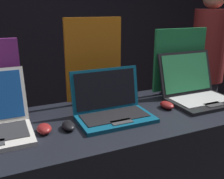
{
  "coord_description": "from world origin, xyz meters",
  "views": [
    {
      "loc": [
        -0.52,
        -0.85,
        1.53
      ],
      "look_at": [
        0.0,
        0.32,
        1.13
      ],
      "focal_mm": 42.0,
      "sensor_mm": 36.0,
      "label": 1
    }
  ],
  "objects_px": {
    "promo_stand_middle": "(94,63)",
    "promo_stand_back": "(179,63)",
    "mouse_middle": "(69,126)",
    "laptop_middle": "(112,107)",
    "laptop_back": "(196,90)",
    "mouse_back": "(167,105)",
    "person_bystander": "(206,73)",
    "mouse_front": "(44,129)"
  },
  "relations": [
    {
      "from": "mouse_front",
      "to": "mouse_back",
      "type": "bearing_deg",
      "value": 1.76
    },
    {
      "from": "promo_stand_middle",
      "to": "laptop_back",
      "type": "xyz_separation_m",
      "value": [
        0.58,
        -0.23,
        -0.17
      ]
    },
    {
      "from": "laptop_back",
      "to": "person_bystander",
      "type": "xyz_separation_m",
      "value": [
        0.8,
        0.76,
        -0.15
      ]
    },
    {
      "from": "mouse_front",
      "to": "laptop_middle",
      "type": "xyz_separation_m",
      "value": [
        0.36,
        0.03,
        0.04
      ]
    },
    {
      "from": "mouse_middle",
      "to": "promo_stand_middle",
      "type": "relative_size",
      "value": 0.2
    },
    {
      "from": "mouse_middle",
      "to": "laptop_back",
      "type": "bearing_deg",
      "value": 5.15
    },
    {
      "from": "laptop_middle",
      "to": "mouse_middle",
      "type": "xyz_separation_m",
      "value": [
        -0.25,
        -0.05,
        -0.04
      ]
    },
    {
      "from": "person_bystander",
      "to": "mouse_front",
      "type": "bearing_deg",
      "value": -154.85
    },
    {
      "from": "mouse_middle",
      "to": "promo_stand_middle",
      "type": "distance_m",
      "value": 0.45
    },
    {
      "from": "mouse_back",
      "to": "person_bystander",
      "type": "height_order",
      "value": "person_bystander"
    },
    {
      "from": "mouse_front",
      "to": "laptop_middle",
      "type": "relative_size",
      "value": 0.25
    },
    {
      "from": "mouse_middle",
      "to": "laptop_middle",
      "type": "bearing_deg",
      "value": 10.45
    },
    {
      "from": "person_bystander",
      "to": "laptop_back",
      "type": "bearing_deg",
      "value": -136.75
    },
    {
      "from": "promo_stand_middle",
      "to": "promo_stand_back",
      "type": "distance_m",
      "value": 0.58
    },
    {
      "from": "promo_stand_middle",
      "to": "promo_stand_back",
      "type": "bearing_deg",
      "value": -4.33
    },
    {
      "from": "laptop_back",
      "to": "mouse_back",
      "type": "distance_m",
      "value": 0.25
    },
    {
      "from": "promo_stand_back",
      "to": "person_bystander",
      "type": "height_order",
      "value": "person_bystander"
    },
    {
      "from": "mouse_middle",
      "to": "promo_stand_middle",
      "type": "height_order",
      "value": "promo_stand_middle"
    },
    {
      "from": "mouse_front",
      "to": "promo_stand_back",
      "type": "distance_m",
      "value": 0.99
    },
    {
      "from": "person_bystander",
      "to": "mouse_back",
      "type": "bearing_deg",
      "value": -142.74
    },
    {
      "from": "laptop_middle",
      "to": "mouse_back",
      "type": "relative_size",
      "value": 3.86
    },
    {
      "from": "laptop_back",
      "to": "person_bystander",
      "type": "relative_size",
      "value": 0.23
    },
    {
      "from": "laptop_middle",
      "to": "mouse_middle",
      "type": "bearing_deg",
      "value": -169.55
    },
    {
      "from": "promo_stand_middle",
      "to": "laptop_back",
      "type": "distance_m",
      "value": 0.65
    },
    {
      "from": "mouse_back",
      "to": "person_bystander",
      "type": "relative_size",
      "value": 0.06
    },
    {
      "from": "promo_stand_middle",
      "to": "person_bystander",
      "type": "relative_size",
      "value": 0.29
    },
    {
      "from": "mouse_middle",
      "to": "promo_stand_back",
      "type": "distance_m",
      "value": 0.89
    },
    {
      "from": "mouse_front",
      "to": "promo_stand_back",
      "type": "xyz_separation_m",
      "value": [
        0.94,
        0.25,
        0.18
      ]
    },
    {
      "from": "promo_stand_back",
      "to": "person_bystander",
      "type": "relative_size",
      "value": 0.25
    },
    {
      "from": "person_bystander",
      "to": "promo_stand_back",
      "type": "bearing_deg",
      "value": -144.5
    },
    {
      "from": "mouse_back",
      "to": "laptop_back",
      "type": "bearing_deg",
      "value": 9.67
    },
    {
      "from": "laptop_back",
      "to": "mouse_back",
      "type": "bearing_deg",
      "value": -170.33
    },
    {
      "from": "laptop_back",
      "to": "mouse_back",
      "type": "xyz_separation_m",
      "value": [
        -0.25,
        -0.04,
        -0.05
      ]
    },
    {
      "from": "laptop_middle",
      "to": "promo_stand_back",
      "type": "bearing_deg",
      "value": 20.03
    },
    {
      "from": "mouse_back",
      "to": "person_bystander",
      "type": "xyz_separation_m",
      "value": [
        1.05,
        0.8,
        -0.1
      ]
    },
    {
      "from": "mouse_middle",
      "to": "person_bystander",
      "type": "bearing_deg",
      "value": 26.97
    },
    {
      "from": "mouse_front",
      "to": "mouse_middle",
      "type": "relative_size",
      "value": 0.97
    },
    {
      "from": "mouse_middle",
      "to": "mouse_back",
      "type": "height_order",
      "value": "mouse_back"
    },
    {
      "from": "person_bystander",
      "to": "mouse_middle",
      "type": "bearing_deg",
      "value": -153.03
    },
    {
      "from": "laptop_back",
      "to": "promo_stand_back",
      "type": "distance_m",
      "value": 0.23
    },
    {
      "from": "mouse_middle",
      "to": "laptop_back",
      "type": "relative_size",
      "value": 0.25
    },
    {
      "from": "laptop_middle",
      "to": "laptop_back",
      "type": "distance_m",
      "value": 0.58
    }
  ]
}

